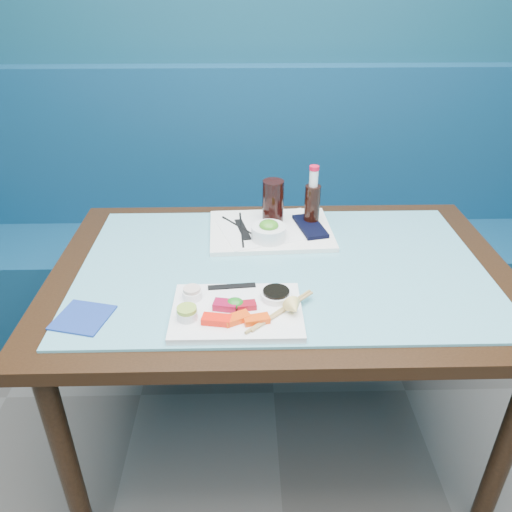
{
  "coord_description": "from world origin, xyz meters",
  "views": [
    {
      "loc": [
        -0.11,
        0.15,
        1.55
      ],
      "look_at": [
        -0.08,
        1.43,
        0.8
      ],
      "focal_mm": 35.0,
      "sensor_mm": 36.0,
      "label": 1
    }
  ],
  "objects_px": {
    "dining_table": "(281,290)",
    "seaweed_bowl": "(269,233)",
    "blue_napkin": "(83,317)",
    "cola_bottle_body": "(312,207)",
    "booth_bench": "(268,243)",
    "cola_glass": "(273,202)",
    "serving_tray": "(271,230)",
    "sashimi_plate": "(237,312)"
  },
  "relations": [
    {
      "from": "sashimi_plate",
      "to": "booth_bench",
      "type": "bearing_deg",
      "value": 83.08
    },
    {
      "from": "serving_tray",
      "to": "cola_bottle_body",
      "type": "relative_size",
      "value": 2.69
    },
    {
      "from": "serving_tray",
      "to": "dining_table",
      "type": "bearing_deg",
      "value": -86.09
    },
    {
      "from": "cola_glass",
      "to": "cola_bottle_body",
      "type": "height_order",
      "value": "cola_glass"
    },
    {
      "from": "booth_bench",
      "to": "seaweed_bowl",
      "type": "xyz_separation_m",
      "value": [
        -0.03,
        -0.7,
        0.42
      ]
    },
    {
      "from": "sashimi_plate",
      "to": "blue_napkin",
      "type": "xyz_separation_m",
      "value": [
        -0.4,
        -0.01,
        -0.01
      ]
    },
    {
      "from": "booth_bench",
      "to": "blue_napkin",
      "type": "distance_m",
      "value": 1.28
    },
    {
      "from": "seaweed_bowl",
      "to": "cola_bottle_body",
      "type": "distance_m",
      "value": 0.2
    },
    {
      "from": "sashimi_plate",
      "to": "serving_tray",
      "type": "xyz_separation_m",
      "value": [
        0.11,
        0.47,
        -0.0
      ]
    },
    {
      "from": "booth_bench",
      "to": "cola_bottle_body",
      "type": "xyz_separation_m",
      "value": [
        0.12,
        -0.58,
        0.46
      ]
    },
    {
      "from": "serving_tray",
      "to": "cola_bottle_body",
      "type": "distance_m",
      "value": 0.16
    },
    {
      "from": "seaweed_bowl",
      "to": "cola_bottle_body",
      "type": "xyz_separation_m",
      "value": [
        0.15,
        0.11,
        0.04
      ]
    },
    {
      "from": "cola_bottle_body",
      "to": "dining_table",
      "type": "bearing_deg",
      "value": -114.89
    },
    {
      "from": "sashimi_plate",
      "to": "cola_bottle_body",
      "type": "height_order",
      "value": "cola_bottle_body"
    },
    {
      "from": "cola_glass",
      "to": "booth_bench",
      "type": "bearing_deg",
      "value": 88.54
    },
    {
      "from": "booth_bench",
      "to": "cola_glass",
      "type": "distance_m",
      "value": 0.74
    },
    {
      "from": "cola_bottle_body",
      "to": "booth_bench",
      "type": "bearing_deg",
      "value": 101.51
    },
    {
      "from": "sashimi_plate",
      "to": "serving_tray",
      "type": "bearing_deg",
      "value": 76.77
    },
    {
      "from": "seaweed_bowl",
      "to": "cola_glass",
      "type": "relative_size",
      "value": 0.76
    },
    {
      "from": "dining_table",
      "to": "seaweed_bowl",
      "type": "height_order",
      "value": "seaweed_bowl"
    },
    {
      "from": "dining_table",
      "to": "seaweed_bowl",
      "type": "bearing_deg",
      "value": 103.75
    },
    {
      "from": "sashimi_plate",
      "to": "blue_napkin",
      "type": "height_order",
      "value": "sashimi_plate"
    },
    {
      "from": "dining_table",
      "to": "cola_bottle_body",
      "type": "bearing_deg",
      "value": 65.11
    },
    {
      "from": "sashimi_plate",
      "to": "cola_glass",
      "type": "distance_m",
      "value": 0.54
    },
    {
      "from": "blue_napkin",
      "to": "cola_bottle_body",
      "type": "bearing_deg",
      "value": 38.04
    },
    {
      "from": "sashimi_plate",
      "to": "serving_tray",
      "type": "relative_size",
      "value": 0.82
    },
    {
      "from": "booth_bench",
      "to": "dining_table",
      "type": "bearing_deg",
      "value": -90.0
    },
    {
      "from": "dining_table",
      "to": "serving_tray",
      "type": "relative_size",
      "value": 3.41
    },
    {
      "from": "seaweed_bowl",
      "to": "blue_napkin",
      "type": "relative_size",
      "value": 0.88
    },
    {
      "from": "dining_table",
      "to": "serving_tray",
      "type": "distance_m",
      "value": 0.24
    },
    {
      "from": "serving_tray",
      "to": "cola_glass",
      "type": "distance_m",
      "value": 0.1
    },
    {
      "from": "serving_tray",
      "to": "cola_bottle_body",
      "type": "bearing_deg",
      "value": 12.99
    },
    {
      "from": "cola_glass",
      "to": "blue_napkin",
      "type": "distance_m",
      "value": 0.75
    },
    {
      "from": "cola_glass",
      "to": "dining_table",
      "type": "bearing_deg",
      "value": -86.93
    },
    {
      "from": "sashimi_plate",
      "to": "blue_napkin",
      "type": "bearing_deg",
      "value": -178.94
    },
    {
      "from": "serving_tray",
      "to": "cola_bottle_body",
      "type": "xyz_separation_m",
      "value": [
        0.14,
        0.04,
        0.07
      ]
    },
    {
      "from": "seaweed_bowl",
      "to": "sashimi_plate",
      "type": "bearing_deg",
      "value": -104.47
    },
    {
      "from": "seaweed_bowl",
      "to": "cola_bottle_body",
      "type": "bearing_deg",
      "value": 36.85
    },
    {
      "from": "serving_tray",
      "to": "cola_bottle_body",
      "type": "height_order",
      "value": "cola_bottle_body"
    },
    {
      "from": "sashimi_plate",
      "to": "blue_napkin",
      "type": "relative_size",
      "value": 2.59
    },
    {
      "from": "sashimi_plate",
      "to": "cola_bottle_body",
      "type": "distance_m",
      "value": 0.57
    },
    {
      "from": "dining_table",
      "to": "blue_napkin",
      "type": "xyz_separation_m",
      "value": [
        -0.53,
        -0.26,
        0.09
      ]
    }
  ]
}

